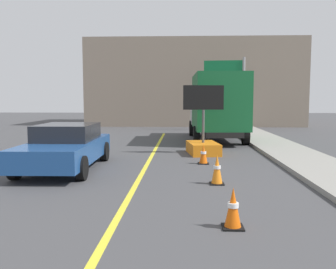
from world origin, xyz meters
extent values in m
cube|color=yellow|center=(0.00, 6.00, 0.00)|extent=(0.14, 36.00, 0.01)
cube|color=orange|center=(1.99, 15.46, 0.23)|extent=(1.35, 1.94, 0.45)
cylinder|color=#4C4C4C|center=(1.99, 15.46, 1.10)|extent=(0.10, 0.10, 1.30)
cube|color=black|center=(1.99, 15.46, 2.23)|extent=(1.59, 0.31, 0.95)
sphere|color=yellow|center=(2.53, 15.59, 2.23)|extent=(0.09, 0.09, 0.09)
sphere|color=yellow|center=(2.23, 15.55, 2.23)|extent=(0.09, 0.09, 0.09)
sphere|color=yellow|center=(1.93, 15.51, 2.23)|extent=(0.09, 0.09, 0.09)
sphere|color=yellow|center=(1.63, 15.46, 2.23)|extent=(0.09, 0.09, 0.09)
sphere|color=yellow|center=(1.47, 15.44, 2.41)|extent=(0.09, 0.09, 0.09)
sphere|color=yellow|center=(1.47, 15.44, 2.04)|extent=(0.09, 0.09, 0.09)
cube|color=black|center=(2.95, 20.44, 0.57)|extent=(1.88, 6.75, 0.25)
cube|color=silver|center=(2.88, 22.85, 1.65)|extent=(2.48, 1.94, 1.90)
cube|color=#14592D|center=(2.97, 19.42, 2.04)|extent=(2.55, 4.62, 2.69)
cylinder|color=black|center=(1.72, 22.69, 0.45)|extent=(0.30, 0.91, 0.90)
cylinder|color=black|center=(4.05, 22.75, 0.45)|extent=(0.30, 0.91, 0.90)
cylinder|color=black|center=(1.83, 18.40, 0.45)|extent=(0.30, 0.91, 0.90)
cylinder|color=black|center=(4.17, 18.46, 0.45)|extent=(0.30, 0.91, 0.90)
cube|color=navy|center=(-2.44, 12.13, 0.58)|extent=(1.97, 4.74, 0.60)
cube|color=black|center=(-2.44, 12.37, 1.13)|extent=(1.70, 2.15, 0.50)
cylinder|color=black|center=(-1.51, 10.60, 0.33)|extent=(0.23, 0.66, 0.66)
cylinder|color=black|center=(-3.31, 10.56, 0.33)|extent=(0.23, 0.66, 0.66)
cylinder|color=black|center=(-1.56, 13.70, 0.33)|extent=(0.23, 0.66, 0.66)
cylinder|color=black|center=(-3.36, 13.67, 0.33)|extent=(0.23, 0.66, 0.66)
cylinder|color=gray|center=(5.31, 26.27, 2.50)|extent=(0.18, 0.18, 5.00)
cube|color=#0F6033|center=(3.92, 26.39, 4.15)|extent=(2.59, 0.29, 1.30)
cube|color=white|center=(3.92, 26.43, 4.15)|extent=(1.81, 0.17, 0.18)
cube|color=gray|center=(2.12, 34.01, 3.49)|extent=(17.48, 9.07, 6.98)
cube|color=black|center=(2.03, 7.12, 0.01)|extent=(0.36, 0.36, 0.03)
cone|color=#EA5B0C|center=(2.03, 7.12, 0.36)|extent=(0.28, 0.28, 0.66)
cylinder|color=white|center=(2.03, 7.12, 0.39)|extent=(0.19, 0.19, 0.08)
cube|color=black|center=(2.06, 10.29, 0.01)|extent=(0.36, 0.36, 0.03)
cone|color=orange|center=(2.06, 10.29, 0.40)|extent=(0.28, 0.28, 0.74)
cylinder|color=white|center=(2.06, 10.29, 0.44)|extent=(0.19, 0.19, 0.08)
cube|color=black|center=(1.88, 13.22, 0.01)|extent=(0.36, 0.36, 0.03)
cone|color=#EA5B0C|center=(1.88, 13.22, 0.35)|extent=(0.28, 0.28, 0.63)
cylinder|color=white|center=(1.88, 13.22, 0.38)|extent=(0.19, 0.19, 0.08)
camera|label=1|loc=(1.18, 1.17, 2.15)|focal=38.83mm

